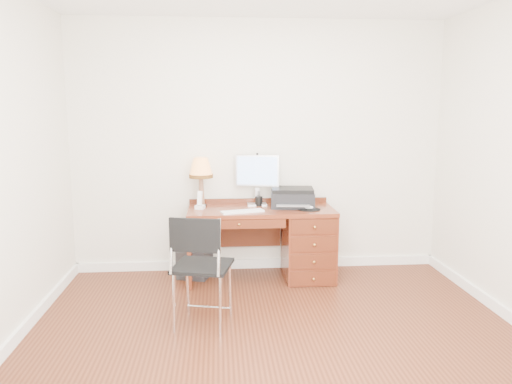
{
  "coord_description": "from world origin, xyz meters",
  "views": [
    {
      "loc": [
        -0.44,
        -3.63,
        1.77
      ],
      "look_at": [
        -0.07,
        1.2,
        0.96
      ],
      "focal_mm": 35.0,
      "sensor_mm": 36.0,
      "label": 1
    }
  ],
  "objects": [
    {
      "name": "mouse_pad",
      "position": [
        0.48,
        1.29,
        0.76
      ],
      "size": [
        0.23,
        0.23,
        0.05
      ],
      "color": "black",
      "rests_on": "desk"
    },
    {
      "name": "phone",
      "position": [
        -0.63,
        1.42,
        0.8
      ],
      "size": [
        0.11,
        0.11,
        0.19
      ],
      "rotation": [
        0.0,
        0.0,
        -0.29
      ],
      "color": "white",
      "rests_on": "desk"
    },
    {
      "name": "chair",
      "position": [
        -0.57,
        0.23,
        0.57
      ],
      "size": [
        0.53,
        0.54,
        0.94
      ],
      "rotation": [
        0.0,
        0.0,
        -0.23
      ],
      "color": "black",
      "rests_on": "ground"
    },
    {
      "name": "room_shell",
      "position": [
        0.0,
        0.63,
        0.05
      ],
      "size": [
        4.0,
        4.0,
        4.0
      ],
      "color": "silver",
      "rests_on": "ground"
    },
    {
      "name": "ground",
      "position": [
        0.0,
        0.0,
        0.0
      ],
      "size": [
        4.0,
        4.0,
        0.0
      ],
      "primitive_type": "plane",
      "color": "#3E1B0E",
      "rests_on": "ground"
    },
    {
      "name": "desk",
      "position": [
        0.32,
        1.4,
        0.41
      ],
      "size": [
        1.5,
        0.67,
        0.75
      ],
      "color": "maroon",
      "rests_on": "ground"
    },
    {
      "name": "equipment_box",
      "position": [
        -0.7,
        1.5,
        0.18
      ],
      "size": [
        0.39,
        0.39,
        0.36
      ],
      "primitive_type": "cube",
      "rotation": [
        0.0,
        0.0,
        -0.3
      ],
      "color": "black",
      "rests_on": "ground"
    },
    {
      "name": "keyboard",
      "position": [
        -0.2,
        1.22,
        0.76
      ],
      "size": [
        0.45,
        0.24,
        0.02
      ],
      "primitive_type": "cube",
      "rotation": [
        0.0,
        0.0,
        0.28
      ],
      "color": "white",
      "rests_on": "desk"
    },
    {
      "name": "leg_lamp",
      "position": [
        -0.61,
        1.56,
        1.13
      ],
      "size": [
        0.25,
        0.25,
        0.51
      ],
      "color": "black",
      "rests_on": "desk"
    },
    {
      "name": "pen_cup",
      "position": [
        -0.01,
        1.55,
        0.8
      ],
      "size": [
        0.08,
        0.08,
        0.1
      ],
      "primitive_type": "cylinder",
      "color": "black",
      "rests_on": "desk"
    },
    {
      "name": "printer",
      "position": [
        0.34,
        1.47,
        0.85
      ],
      "size": [
        0.48,
        0.39,
        0.2
      ],
      "rotation": [
        0.0,
        0.0,
        -0.11
      ],
      "color": "black",
      "rests_on": "desk"
    },
    {
      "name": "monitor",
      "position": [
        -0.02,
        1.62,
        1.08
      ],
      "size": [
        0.46,
        0.18,
        0.53
      ],
      "rotation": [
        0.0,
        0.0,
        -0.18
      ],
      "color": "silver",
      "rests_on": "desk"
    }
  ]
}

